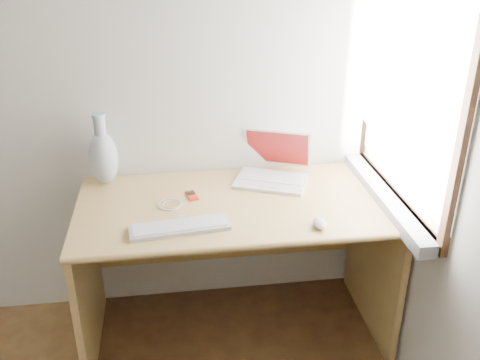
{
  "coord_description": "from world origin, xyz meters",
  "views": [
    {
      "loc": [
        0.71,
        -0.81,
        1.95
      ],
      "look_at": [
        1.01,
        1.35,
        0.9
      ],
      "focal_mm": 40.0,
      "sensor_mm": 36.0,
      "label": 1
    }
  ],
  "objects": [
    {
      "name": "back_wall",
      "position": [
        0.0,
        1.75,
        1.3
      ],
      "size": [
        3.5,
        0.04,
        2.6
      ],
      "primitive_type": "cube",
      "color": "silver",
      "rests_on": "floor"
    },
    {
      "name": "window",
      "position": [
        1.72,
        1.3,
        1.28
      ],
      "size": [
        0.11,
        0.99,
        1.1
      ],
      "color": "white",
      "rests_on": "right_wall"
    },
    {
      "name": "ipod",
      "position": [
        0.8,
        1.46,
        0.78
      ],
      "size": [
        0.06,
        0.1,
        0.01
      ],
      "rotation": [
        0.0,
        0.0,
        0.22
      ],
      "color": "red",
      "rests_on": "desk"
    },
    {
      "name": "external_keyboard",
      "position": [
        0.73,
        1.16,
        0.79
      ],
      "size": [
        0.44,
        0.18,
        0.02
      ],
      "rotation": [
        0.0,
        0.0,
        0.11
      ],
      "color": "silver",
      "rests_on": "desk"
    },
    {
      "name": "cable_coil",
      "position": [
        0.69,
        1.38,
        0.78
      ],
      "size": [
        0.13,
        0.13,
        0.01
      ],
      "primitive_type": "torus",
      "rotation": [
        0.0,
        0.0,
        0.11
      ],
      "color": "silver",
      "rests_on": "desk"
    },
    {
      "name": "laptop",
      "position": [
        1.2,
        1.6,
        0.83
      ],
      "size": [
        0.41,
        0.4,
        0.23
      ],
      "rotation": [
        0.0,
        0.0,
        -0.39
      ],
      "color": "white",
      "rests_on": "desk"
    },
    {
      "name": "vase",
      "position": [
        0.38,
        1.66,
        0.92
      ],
      "size": [
        0.14,
        0.14,
        0.36
      ],
      "color": "#B1BDCC",
      "rests_on": "desk"
    },
    {
      "name": "remote",
      "position": [
        0.74,
        1.23,
        0.78
      ],
      "size": [
        0.04,
        0.08,
        0.01
      ],
      "primitive_type": "cube",
      "rotation": [
        0.0,
        0.0,
        -0.09
      ],
      "color": "silver",
      "rests_on": "desk"
    },
    {
      "name": "mouse",
      "position": [
        1.32,
        1.1,
        0.79
      ],
      "size": [
        0.07,
        0.1,
        0.03
      ],
      "primitive_type": "ellipsoid",
      "rotation": [
        0.0,
        0.0,
        -0.12
      ],
      "color": "white",
      "rests_on": "desk"
    },
    {
      "name": "desk",
      "position": [
        0.99,
        1.46,
        0.55
      ],
      "size": [
        1.47,
        0.73,
        0.78
      ],
      "color": "tan",
      "rests_on": "floor"
    }
  ]
}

